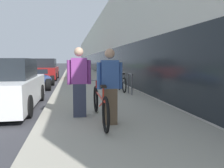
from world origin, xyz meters
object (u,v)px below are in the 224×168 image
Objects in this scene: tandem_bicycle at (100,104)px; vintage_roadster_curbside at (36,80)px; person_rider at (110,87)px; bike_rack_hoop at (130,82)px; parked_sedan_far at (46,70)px; cruiser_bike_nearest at (122,83)px; person_bystander at (79,82)px; parked_sedan_curbside at (8,86)px.

tandem_bicycle is 0.62× the size of vintage_roadster_curbside.
person_rider is at bearing -59.85° from tandem_bicycle.
bike_rack_hoop is at bearing 68.86° from person_rider.
person_rider is 0.40× the size of parked_sedan_far.
cruiser_bike_nearest is 9.10m from parked_sedan_far.
vintage_roadster_curbside is at bearing 108.74° from tandem_bicycle.
person_rider reaches higher than parked_sedan_far.
parked_sedan_far is at bearing 115.42° from bike_rack_hoop.
person_bystander is 12.41m from parked_sedan_far.
person_rider is 0.96× the size of person_bystander.
person_rider is 8.11m from vintage_roadster_curbside.
person_bystander is (-0.44, 0.46, 0.47)m from tandem_bicycle.
bike_rack_hoop is 0.21× the size of parked_sedan_far.
vintage_roadster_curbside is (-4.06, 2.76, -0.04)m from cruiser_bike_nearest.
tandem_bicycle is 0.60× the size of parked_sedan_far.
cruiser_bike_nearest is at bearing 74.01° from person_rider.
bike_rack_hoop is (1.55, 4.01, -0.30)m from person_rider.
person_bystander reaches higher than tandem_bicycle.
person_bystander is 0.42× the size of parked_sedan_far.
person_rider is 0.41× the size of vintage_roadster_curbside.
parked_sedan_curbside is 5.13m from vintage_roadster_curbside.
tandem_bicycle is at bearing -78.66° from parked_sedan_far.
person_bystander reaches higher than person_rider.
parked_sedan_far is at bearing 99.75° from person_bystander.
person_bystander reaches higher than cruiser_bike_nearest.
person_bystander is 7.20m from vintage_roadster_curbside.
cruiser_bike_nearest is (-0.15, 0.87, -0.16)m from bike_rack_hoop.
person_bystander is 2.74m from parked_sedan_curbside.
tandem_bicycle is 0.56m from person_rider.
tandem_bicycle is at bearing -46.16° from person_bystander.
bike_rack_hoop is 0.21× the size of vintage_roadster_curbside.
parked_sedan_far reaches higher than tandem_bicycle.
vintage_roadster_curbside is at bearing 106.56° from person_bystander.
person_rider is 3.70m from parked_sedan_curbside.
person_rider is 0.40× the size of parked_sedan_curbside.
person_rider is 0.98m from person_bystander.
parked_sedan_far is (-2.54, 12.69, 0.24)m from tandem_bicycle.
bike_rack_hoop is 9.94m from parked_sedan_far.
parked_sedan_curbside reaches higher than bike_rack_hoop.
person_bystander is at bearing -123.74° from bike_rack_hoop.
person_bystander is 0.43× the size of vintage_roadster_curbside.
tandem_bicycle reaches higher than bike_rack_hoop.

